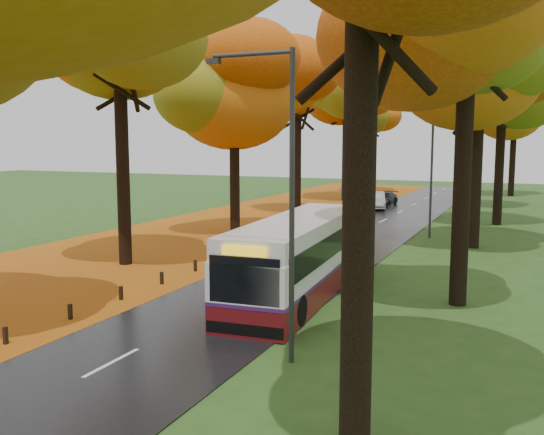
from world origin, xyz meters
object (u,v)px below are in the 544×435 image
Objects in this scene: streetlamp_far at (468,151)px; car_silver at (375,200)px; bus at (299,255)px; car_dark at (385,198)px; streetlamp_mid at (428,158)px; car_white at (346,213)px; streetlamp_near at (283,181)px.

streetlamp_far reaches higher than car_silver.
streetlamp_far is 37.79m from bus.
car_silver is (-4.30, 28.80, -0.80)m from bus.
streetlamp_far is 11.53m from car_silver.
bus is 2.82× the size of car_dark.
car_silver is at bearing -86.41° from car_dark.
streetlamp_mid reaches higher than bus.
car_dark is at bearing 73.39° from car_silver.
streetlamp_far is at bearing 82.98° from bus.
streetlamp_mid is at bearing -65.26° from car_dark.
bus is at bearing -97.84° from car_silver.
car_dark is (-6.28, -5.53, -4.11)m from streetlamp_far.
streetlamp_far is 1.88× the size of car_silver.
bus is 29.13m from car_silver.
car_silver reaches higher than car_white.
bus is at bearing -78.52° from car_dark.
bus is 20.79m from car_white.
streetlamp_far is at bearing 79.39° from car_white.
streetlamp_mid is 1.88× the size of car_silver.
car_dark is at bearing 93.63° from bus.
car_silver is (-6.30, 35.20, -3.97)m from streetlamp_near.
car_white is at bearing 103.25° from streetlamp_near.
streetlamp_far is 9.32m from car_dark.
streetlamp_near is 1.88× the size of car_silver.
streetlamp_near is 39.19m from car_dark.
streetlamp_mid reaches higher than car_white.
streetlamp_mid is (0.00, 22.00, 0.00)m from streetlamp_near.
car_white is at bearing 97.96° from bus.
bus is (-2.00, 6.40, -3.18)m from streetlamp_near.
streetlamp_near is 27.75m from car_white.
car_silver is at bearing 100.14° from streetlamp_near.
streetlamp_mid is 0.73× the size of bus.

